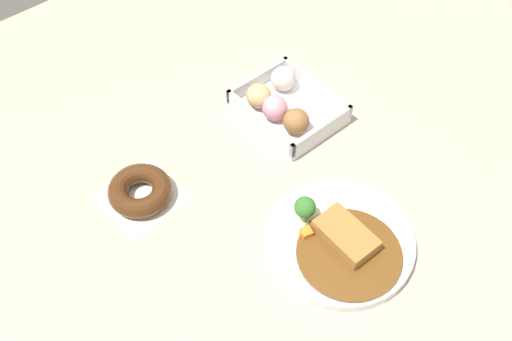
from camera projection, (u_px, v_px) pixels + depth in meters
The scene contains 4 objects.
ground_plane at pixel (310, 199), 1.01m from camera, with size 1.60×1.60×0.00m, color #B2A893.
curry_plate at pixel (340, 240), 0.94m from camera, with size 0.24×0.24×0.07m.
donut_box at pixel (283, 105), 1.11m from camera, with size 0.19×0.15×0.06m.
chocolate_ring_donut at pixel (140, 191), 0.99m from camera, with size 0.13×0.13×0.04m.
Camera 1 is at (0.39, -0.45, 0.82)m, focal length 41.28 mm.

